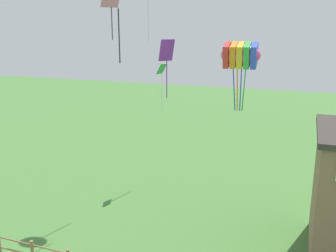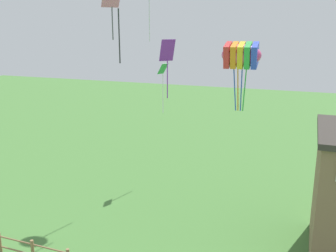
% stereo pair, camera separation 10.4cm
% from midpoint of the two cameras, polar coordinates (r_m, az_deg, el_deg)
% --- Properties ---
extents(kite_rainbow_parafoil, '(1.91, 1.32, 3.28)m').
position_cam_midpoint_polar(kite_rainbow_parafoil, '(18.13, 10.84, 10.53)').
color(kite_rainbow_parafoil, '#E54C8C').
extents(kite_purple_streamer, '(0.70, 0.78, 2.85)m').
position_cam_midpoint_polar(kite_purple_streamer, '(18.34, -0.37, 10.50)').
color(kite_purple_streamer, purple).
extents(kite_green_diamond, '(0.66, 0.72, 3.27)m').
position_cam_midpoint_polar(kite_green_diamond, '(24.66, -1.09, 7.22)').
color(kite_green_diamond, green).
extents(kite_pink_diamond, '(1.00, 1.01, 2.28)m').
position_cam_midpoint_polar(kite_pink_diamond, '(17.04, -8.85, 18.35)').
color(kite_pink_diamond, pink).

